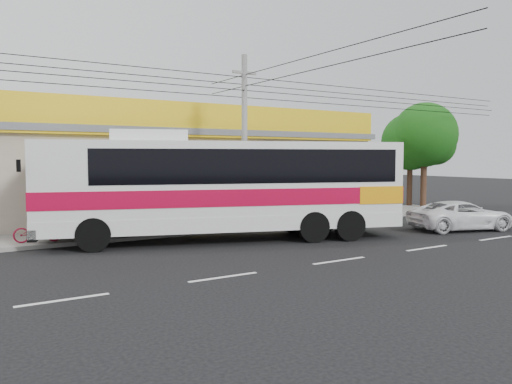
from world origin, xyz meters
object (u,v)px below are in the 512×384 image
at_px(coach_bus, 230,182).
at_px(utility_pole, 244,86).
at_px(tree_near, 412,144).
at_px(motorbike_red, 38,230).
at_px(tree_far, 427,137).
at_px(white_car, 461,215).

distance_m(coach_bus, utility_pole, 4.50).
bearing_deg(tree_near, coach_bus, -162.90).
xyz_separation_m(motorbike_red, utility_pole, (8.02, -0.80, 5.54)).
height_order(utility_pole, tree_far, utility_pole).
relative_size(utility_pole, tree_near, 5.77).
height_order(motorbike_red, white_car, white_car).
xyz_separation_m(motorbike_red, white_car, (16.27, -5.34, 0.06)).
xyz_separation_m(white_car, utility_pole, (-8.25, 4.55, 5.48)).
bearing_deg(utility_pole, white_car, -28.88).
relative_size(motorbike_red, white_car, 0.36).
xyz_separation_m(coach_bus, tree_near, (15.57, 4.79, 1.78)).
height_order(motorbike_red, tree_near, tree_near).
height_order(white_car, tree_near, tree_near).
bearing_deg(motorbike_red, utility_pole, -85.73).
bearing_deg(coach_bus, tree_near, 35.10).
bearing_deg(tree_far, utility_pole, -170.92).
xyz_separation_m(coach_bus, utility_pole, (1.58, 1.60, 3.90)).
bearing_deg(motorbike_red, white_car, -98.25).
bearing_deg(coach_bus, utility_pole, 63.36).
xyz_separation_m(utility_pole, tree_far, (14.19, 2.27, -1.73)).
xyz_separation_m(motorbike_red, tree_far, (22.21, 1.47, 3.80)).
relative_size(white_car, utility_pole, 0.13).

